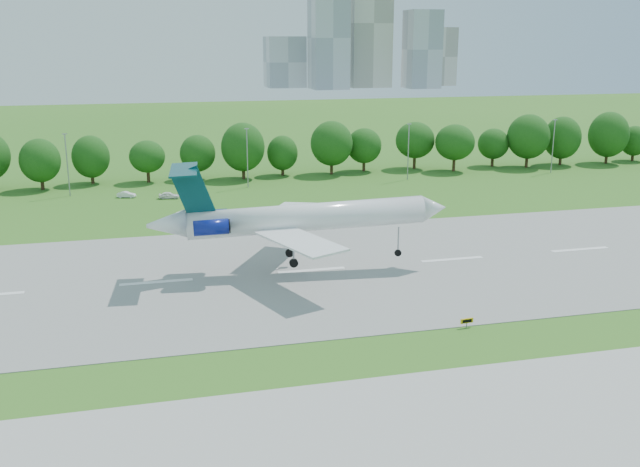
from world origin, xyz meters
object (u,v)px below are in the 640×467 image
Objects in this scene: taxi_sign_left at (467,321)px; service_vehicle_b at (169,195)px; airliner at (292,217)px; service_vehicle_a at (126,195)px.

service_vehicle_b is at bearing 105.28° from taxi_sign_left.
airliner reaches higher than taxi_sign_left.
service_vehicle_a is at bearing 78.94° from service_vehicle_b.
taxi_sign_left is 83.60m from service_vehicle_a.
service_vehicle_b reaches higher than service_vehicle_a.
airliner reaches higher than service_vehicle_b.
airliner is 57.41m from service_vehicle_a.
airliner is 11.19× the size of service_vehicle_a.
airliner is at bearing -141.78° from service_vehicle_a.
service_vehicle_a is (-35.76, 75.57, -0.18)m from taxi_sign_left.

